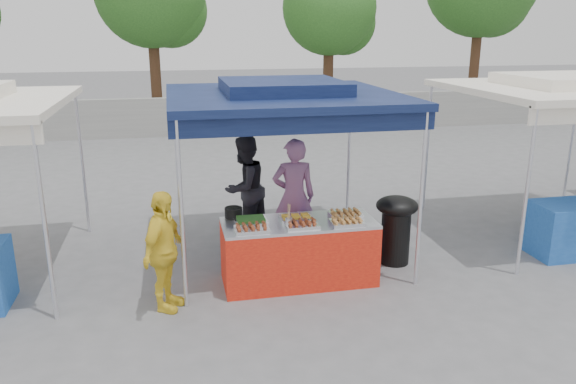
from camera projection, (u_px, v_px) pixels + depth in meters
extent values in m
plane|color=slate|center=(297.00, 278.00, 7.63)|extent=(80.00, 80.00, 0.00)
cube|color=gray|center=(221.00, 116.00, 17.80)|extent=(40.00, 0.25, 1.20)
cylinder|color=silver|center=(182.00, 217.00, 6.54)|extent=(0.05, 0.05, 2.30)
cylinder|color=silver|center=(421.00, 201.00, 7.13)|extent=(0.05, 0.05, 2.30)
cylinder|color=silver|center=(177.00, 160.00, 9.36)|extent=(0.05, 0.05, 2.30)
cylinder|color=silver|center=(349.00, 152.00, 9.95)|extent=(0.05, 0.05, 2.30)
cube|color=#121F4B|center=(282.00, 96.00, 7.91)|extent=(3.20, 3.20, 0.10)
cube|color=#121F4B|center=(282.00, 87.00, 7.87)|extent=(1.65, 1.65, 0.18)
cube|color=#121F4B|center=(307.00, 123.00, 6.54)|extent=(3.20, 0.04, 0.25)
cylinder|color=silver|center=(45.00, 226.00, 6.25)|extent=(0.05, 0.05, 2.30)
cylinder|color=silver|center=(83.00, 164.00, 9.07)|extent=(0.05, 0.05, 2.30)
cylinder|color=silver|center=(526.00, 195.00, 7.43)|extent=(0.05, 0.05, 2.30)
cylinder|color=silver|center=(427.00, 149.00, 10.25)|extent=(0.05, 0.05, 2.30)
cylinder|color=silver|center=(571.00, 142.00, 10.84)|extent=(0.05, 0.05, 2.30)
cube|color=white|center=(563.00, 89.00, 8.80)|extent=(3.20, 3.20, 0.10)
cube|color=white|center=(564.00, 81.00, 8.76)|extent=(1.65, 1.65, 0.18)
cylinder|color=#4B2F1D|center=(155.00, 68.00, 18.96)|extent=(0.36, 0.36, 3.96)
sphere|color=#326D24|center=(170.00, 10.00, 18.74)|extent=(2.49, 2.49, 2.49)
cylinder|color=#4B2F1D|center=(328.00, 72.00, 19.90)|extent=(0.36, 0.36, 3.54)
sphere|color=#326D24|center=(329.00, 8.00, 19.29)|extent=(3.24, 3.24, 3.24)
sphere|color=#326D24|center=(344.00, 23.00, 19.74)|extent=(2.23, 2.23, 2.23)
cylinder|color=#4B2F1D|center=(475.00, 57.00, 21.05)|extent=(0.36, 0.36, 4.43)
cube|color=red|center=(299.00, 253.00, 7.42)|extent=(2.00, 0.80, 0.81)
cube|color=silver|center=(299.00, 223.00, 7.30)|extent=(2.00, 0.80, 0.04)
cube|color=white|center=(252.00, 229.00, 6.94)|extent=(0.42, 0.30, 0.05)
cube|color=#923D1E|center=(252.00, 227.00, 6.93)|extent=(0.35, 0.25, 0.02)
cube|color=white|center=(302.00, 225.00, 7.08)|extent=(0.42, 0.30, 0.05)
cube|color=#923D1E|center=(302.00, 223.00, 7.07)|extent=(0.35, 0.25, 0.02)
cube|color=white|center=(347.00, 223.00, 7.18)|extent=(0.42, 0.30, 0.05)
cube|color=#CC8B46|center=(347.00, 220.00, 7.17)|extent=(0.35, 0.25, 0.02)
cube|color=white|center=(251.00, 221.00, 7.23)|extent=(0.42, 0.30, 0.05)
cube|color=#2D6623|center=(251.00, 219.00, 7.22)|extent=(0.35, 0.25, 0.02)
cube|color=white|center=(296.00, 218.00, 7.35)|extent=(0.42, 0.30, 0.05)
cube|color=yellow|center=(296.00, 216.00, 7.34)|extent=(0.35, 0.25, 0.02)
cube|color=white|center=(346.00, 215.00, 7.48)|extent=(0.42, 0.30, 0.05)
cube|color=#CC8B46|center=(346.00, 212.00, 7.47)|extent=(0.35, 0.25, 0.02)
cylinder|color=black|center=(234.00, 213.00, 7.43)|extent=(0.24, 0.24, 0.14)
cylinder|color=silver|center=(289.00, 223.00, 7.09)|extent=(0.09, 0.09, 0.11)
cylinder|color=black|center=(395.00, 236.00, 8.03)|extent=(0.41, 0.41, 0.80)
ellipsoid|color=black|center=(397.00, 205.00, 7.90)|extent=(0.60, 0.60, 0.27)
cube|color=#173EBD|center=(255.00, 252.00, 8.10)|extent=(0.53, 0.37, 0.32)
cube|color=#173EBD|center=(314.00, 248.00, 8.24)|extent=(0.55, 0.39, 0.33)
cube|color=#173EBD|center=(314.00, 227.00, 8.15)|extent=(0.52, 0.37, 0.31)
imported|color=#A06693|center=(294.00, 197.00, 8.28)|extent=(0.66, 0.46, 1.75)
imported|color=#232328|center=(245.00, 188.00, 8.86)|extent=(1.03, 1.02, 1.68)
imported|color=yellow|center=(164.00, 252.00, 6.61)|extent=(0.70, 0.94, 1.48)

